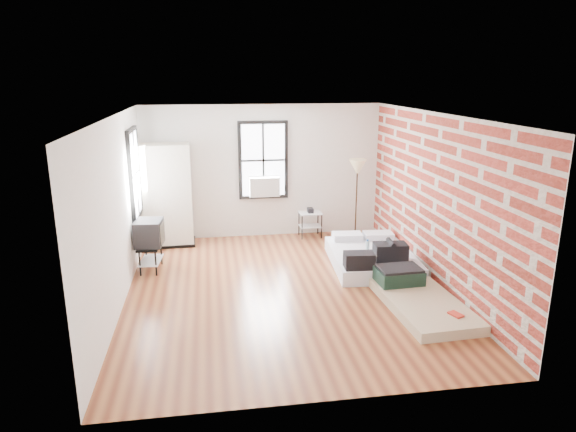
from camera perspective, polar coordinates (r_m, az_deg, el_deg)
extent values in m
plane|color=#622D19|center=(8.44, -0.43, -8.18)|extent=(6.00, 6.00, 0.00)
cube|color=silver|center=(10.89, -2.78, 4.95)|extent=(5.00, 0.01, 2.80)
cube|color=silver|center=(5.17, 4.46, -7.09)|extent=(5.00, 0.01, 2.80)
cube|color=silver|center=(8.02, -18.42, 0.34)|extent=(0.01, 6.00, 2.80)
cube|color=maroon|center=(8.69, 16.08, 1.66)|extent=(0.02, 6.00, 2.80)
cube|color=white|center=(7.75, -0.47, 11.15)|extent=(5.00, 6.00, 0.01)
cube|color=white|center=(10.80, -2.76, 6.20)|extent=(0.90, 0.02, 1.50)
cube|color=black|center=(10.78, -5.36, 6.14)|extent=(0.07, 0.08, 1.64)
cube|color=black|center=(10.88, -0.22, 6.29)|extent=(0.07, 0.08, 1.64)
cube|color=black|center=(10.72, -2.83, 10.37)|extent=(0.90, 0.08, 0.07)
cube|color=black|center=(10.97, -2.72, 2.17)|extent=(0.90, 0.08, 0.07)
cube|color=black|center=(10.79, -2.76, 6.20)|extent=(0.04, 0.02, 1.50)
cube|color=black|center=(10.79, -2.76, 6.20)|extent=(0.90, 0.02, 0.04)
cube|color=silver|center=(10.78, -2.66, 3.32)|extent=(0.62, 0.30, 0.40)
cube|color=white|center=(9.69, -16.60, 4.52)|extent=(0.02, 0.90, 1.50)
cube|color=black|center=(9.22, -17.10, 3.95)|extent=(0.08, 0.07, 1.64)
cube|color=black|center=(10.17, -16.37, 5.02)|extent=(0.08, 0.07, 1.64)
cube|color=black|center=(9.59, -17.08, 9.12)|extent=(0.08, 0.90, 0.07)
cube|color=black|center=(9.87, -16.37, 0.04)|extent=(0.08, 0.90, 0.07)
cube|color=black|center=(9.69, -16.54, 4.52)|extent=(0.02, 0.04, 1.50)
cube|color=black|center=(9.69, -16.54, 4.52)|extent=(0.02, 0.90, 0.04)
cube|color=white|center=(9.55, 9.28, -4.68)|extent=(1.58, 2.05, 0.26)
cube|color=white|center=(10.13, 6.61, -2.25)|extent=(0.59, 0.40, 0.12)
cube|color=white|center=(10.27, 9.99, -2.15)|extent=(0.59, 0.40, 0.12)
cube|color=black|center=(9.08, 11.30, -3.95)|extent=(0.59, 0.37, 0.31)
cylinder|color=black|center=(9.03, 11.36, -2.90)|extent=(0.11, 0.36, 0.08)
cube|color=black|center=(8.66, 7.90, -4.90)|extent=(0.51, 0.34, 0.27)
cylinder|color=silver|center=(9.40, 8.81, -3.43)|extent=(0.07, 0.07, 0.23)
cylinder|color=blue|center=(9.35, 8.84, -2.69)|extent=(0.04, 0.04, 0.03)
cube|color=#BFB18A|center=(8.00, 14.86, -9.49)|extent=(1.10, 1.96, 0.15)
cube|color=#153025|center=(8.47, 12.22, -6.52)|extent=(0.73, 0.54, 0.22)
cube|color=black|center=(8.42, 12.27, -5.70)|extent=(0.69, 0.50, 0.04)
cube|color=red|center=(7.62, 18.14, -10.35)|extent=(0.19, 0.23, 0.03)
cube|color=black|center=(10.86, -13.04, -2.93)|extent=(1.07, 0.63, 0.06)
cube|color=beige|center=(10.59, -13.38, 2.39)|extent=(1.02, 0.59, 2.01)
cylinder|color=black|center=(10.83, 1.58, -1.28)|extent=(0.02, 0.02, 0.53)
cylinder|color=black|center=(10.92, 3.75, -1.16)|extent=(0.02, 0.02, 0.53)
cylinder|color=black|center=(11.14, 1.23, -0.81)|extent=(0.02, 0.02, 0.53)
cylinder|color=black|center=(11.23, 3.34, -0.70)|extent=(0.02, 0.02, 0.53)
cube|color=silver|center=(10.95, 2.49, 0.34)|extent=(0.49, 0.40, 0.02)
cube|color=silver|center=(11.03, 2.47, -1.10)|extent=(0.47, 0.38, 0.02)
cube|color=black|center=(10.94, 2.50, 0.64)|extent=(0.12, 0.18, 0.10)
cylinder|color=black|center=(11.26, 7.46, -2.08)|extent=(0.24, 0.24, 0.03)
cylinder|color=black|center=(11.07, 7.59, 1.52)|extent=(0.03, 0.03, 1.44)
cone|color=tan|center=(10.91, 7.73, 5.41)|extent=(0.36, 0.36, 0.32)
cylinder|color=black|center=(9.27, -16.14, -5.09)|extent=(0.03, 0.03, 0.45)
cylinder|color=black|center=(9.21, -14.48, -5.09)|extent=(0.03, 0.03, 0.45)
cylinder|color=black|center=(9.77, -15.48, -3.98)|extent=(0.03, 0.03, 0.45)
cylinder|color=black|center=(9.71, -13.91, -3.97)|extent=(0.03, 0.03, 0.45)
cube|color=black|center=(9.41, -15.09, -3.22)|extent=(0.42, 0.68, 0.03)
cube|color=silver|center=(9.50, -14.97, -4.77)|extent=(0.40, 0.66, 0.02)
cube|color=black|center=(9.34, -15.19, -1.81)|extent=(0.50, 0.56, 0.45)
cube|color=black|center=(9.30, -13.82, -1.79)|extent=(0.06, 0.44, 0.36)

